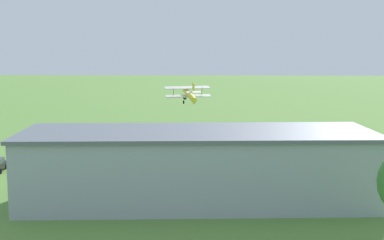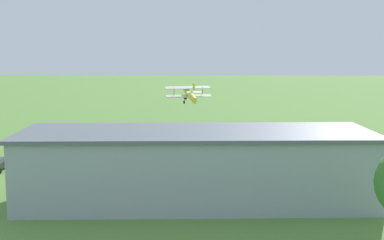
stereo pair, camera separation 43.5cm
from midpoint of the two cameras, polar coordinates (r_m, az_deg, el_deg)
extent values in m
plane|color=#568438|center=(91.41, 3.73, -1.69)|extent=(400.00, 400.00, 0.00)
cube|color=#99A3AD|center=(51.70, 0.68, -5.30)|extent=(34.50, 12.65, 6.83)
cube|color=slate|center=(51.00, 0.69, -1.37)|extent=(35.13, 13.28, 0.35)
cube|color=#384251|center=(57.10, 0.50, -4.66)|extent=(9.99, 0.74, 5.60)
cylinder|color=yellow|center=(91.94, -0.10, 2.80)|extent=(2.87, 6.69, 2.43)
cone|color=black|center=(95.47, -0.64, 2.51)|extent=(0.91, 1.00, 0.83)
cube|color=silver|center=(92.69, -0.22, 2.65)|extent=(8.26, 3.74, 0.44)
cube|color=silver|center=(93.28, -0.33, 3.58)|extent=(8.26, 3.74, 0.44)
cube|color=yellow|center=(89.19, 0.34, 3.70)|extent=(0.49, 1.33, 1.51)
cube|color=silver|center=(89.05, 0.37, 3.07)|extent=(2.75, 1.61, 0.28)
cylinder|color=black|center=(92.67, 0.41, 2.00)|extent=(0.32, 0.65, 0.64)
cylinder|color=black|center=(92.20, -0.73, 1.97)|extent=(0.32, 0.65, 0.64)
cylinder|color=#332D28|center=(93.66, 1.28, 3.15)|extent=(0.20, 0.43, 1.56)
cylinder|color=#332D28|center=(92.37, -1.85, 3.08)|extent=(0.20, 0.43, 1.56)
cube|color=slate|center=(65.65, -15.03, -5.17)|extent=(1.88, 4.00, 0.71)
cube|color=#2D3842|center=(65.51, -15.05, -4.64)|extent=(1.65, 2.25, 0.53)
cylinder|color=black|center=(64.20, -14.56, -5.78)|extent=(0.23, 0.64, 0.64)
cylinder|color=black|center=(64.74, -16.14, -5.72)|extent=(0.23, 0.64, 0.64)
cylinder|color=black|center=(66.74, -13.92, -5.23)|extent=(0.23, 0.64, 0.64)
cylinder|color=black|center=(67.25, -15.44, -5.19)|extent=(0.23, 0.64, 0.64)
cylinder|color=black|center=(67.97, -20.10, -5.25)|extent=(0.29, 0.66, 0.64)
cylinder|color=black|center=(70.51, -19.51, -4.76)|extent=(0.29, 0.66, 0.64)
cylinder|color=#B23333|center=(69.62, 6.92, -4.43)|extent=(0.45, 0.45, 0.84)
cylinder|color=#B23333|center=(69.47, 6.93, -3.84)|extent=(0.53, 0.53, 0.60)
sphere|color=brown|center=(69.39, 6.94, -3.51)|extent=(0.23, 0.23, 0.23)
cylinder|color=orange|center=(69.94, -10.96, -4.47)|extent=(0.45, 0.45, 0.82)
cylinder|color=#33723F|center=(69.79, -10.97, -3.91)|extent=(0.54, 0.54, 0.58)
sphere|color=#9E704C|center=(69.71, -10.98, -3.59)|extent=(0.22, 0.22, 0.22)
cylinder|color=#72338C|center=(70.84, -13.98, -4.37)|extent=(0.40, 0.40, 0.89)
cylinder|color=#33723F|center=(70.69, -14.00, -3.77)|extent=(0.47, 0.47, 0.63)
sphere|color=brown|center=(70.60, -14.01, -3.43)|extent=(0.24, 0.24, 0.24)
cylinder|color=#B23333|center=(71.99, -13.55, -4.16)|extent=(0.44, 0.44, 0.90)
cylinder|color=#3F3F47|center=(71.84, -13.57, -3.56)|extent=(0.53, 0.53, 0.64)
sphere|color=#9E704C|center=(71.75, -13.58, -3.22)|extent=(0.24, 0.24, 0.24)
cylinder|color=#72338C|center=(70.09, -9.69, -4.38)|extent=(0.45, 0.45, 0.90)
cylinder|color=#33723F|center=(69.94, -9.71, -3.76)|extent=(0.54, 0.54, 0.64)
sphere|color=brown|center=(69.85, -9.71, -3.41)|extent=(0.24, 0.24, 0.24)
camera|label=1|loc=(0.22, -89.84, 0.02)|focal=48.68mm
camera|label=2|loc=(0.22, 90.16, -0.02)|focal=48.68mm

